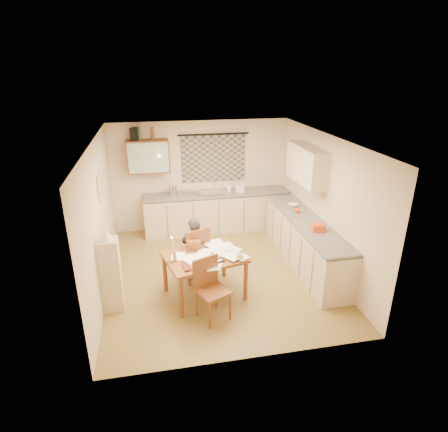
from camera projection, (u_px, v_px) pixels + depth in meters
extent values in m
cube|color=olive|center=(219.00, 273.00, 7.04)|extent=(4.00, 4.50, 0.02)
cube|color=white|center=(218.00, 139.00, 6.09)|extent=(4.00, 4.50, 0.02)
cube|color=beige|center=(201.00, 176.00, 8.61)|extent=(4.00, 0.02, 2.50)
cube|color=beige|center=(252.00, 278.00, 4.51)|extent=(4.00, 0.02, 2.50)
cube|color=beige|center=(99.00, 219.00, 6.20)|extent=(0.02, 4.50, 2.50)
cube|color=beige|center=(325.00, 203.00, 6.92)|extent=(0.02, 4.50, 2.50)
cube|color=navy|center=(214.00, 158.00, 8.48)|extent=(1.45, 0.03, 1.05)
cylinder|color=black|center=(213.00, 134.00, 8.26)|extent=(1.60, 0.04, 0.04)
cube|color=brown|center=(148.00, 156.00, 8.04)|extent=(0.90, 0.34, 0.70)
cube|color=#99B2A5|center=(148.00, 158.00, 7.88)|extent=(0.84, 0.02, 0.64)
cube|color=#C7AC8D|center=(307.00, 165.00, 7.16)|extent=(0.34, 1.30, 0.70)
cube|color=#EFDDC7|center=(101.00, 186.00, 6.40)|extent=(0.04, 0.50, 0.40)
cube|color=beige|center=(102.00, 186.00, 6.41)|extent=(0.01, 0.42, 0.32)
cube|color=#C7AC8D|center=(217.00, 213.00, 8.70)|extent=(3.30, 0.60, 0.86)
cube|color=#5B5855|center=(216.00, 194.00, 8.52)|extent=(3.30, 0.62, 0.04)
cube|color=#C7AC8D|center=(305.00, 243.00, 7.21)|extent=(0.60, 2.95, 0.86)
cube|color=#5B5855|center=(307.00, 221.00, 7.03)|extent=(0.62, 2.95, 0.04)
cube|color=white|center=(328.00, 270.00, 6.31)|extent=(0.56, 0.56, 0.84)
cube|color=black|center=(330.00, 247.00, 6.15)|extent=(0.53, 0.53, 0.03)
cube|color=silver|center=(213.00, 195.00, 8.51)|extent=(0.67, 0.62, 0.10)
cylinder|color=silver|center=(215.00, 185.00, 8.62)|extent=(0.03, 0.03, 0.28)
cube|color=silver|center=(191.00, 193.00, 8.40)|extent=(0.43, 0.39, 0.06)
cylinder|color=silver|center=(173.00, 190.00, 8.29)|extent=(0.21, 0.21, 0.24)
cylinder|color=white|center=(240.00, 188.00, 8.58)|extent=(0.28, 0.28, 0.16)
imported|color=white|center=(229.00, 187.00, 8.58)|extent=(0.09, 0.09, 0.18)
imported|color=white|center=(293.00, 205.00, 7.70)|extent=(0.24, 0.24, 0.05)
cube|color=#D6490F|center=(319.00, 228.00, 6.55)|extent=(0.25, 0.20, 0.12)
sphere|color=#D6490F|center=(297.00, 210.00, 7.35)|extent=(0.10, 0.10, 0.10)
cube|color=black|center=(135.00, 134.00, 7.81)|extent=(0.22, 0.24, 0.26)
cylinder|color=#195926|center=(139.00, 134.00, 7.83)|extent=(0.08, 0.08, 0.26)
cylinder|color=brown|center=(152.00, 134.00, 7.88)|extent=(0.07, 0.07, 0.26)
cube|color=brown|center=(204.00, 257.00, 6.09)|extent=(1.43, 1.22, 0.05)
cube|color=brown|center=(193.00, 253.00, 6.70)|extent=(0.61, 0.61, 0.04)
cube|color=brown|center=(199.00, 243.00, 6.43)|extent=(0.45, 0.23, 0.51)
cube|color=brown|center=(213.00, 292.00, 5.62)|extent=(0.58, 0.58, 0.04)
cube|color=brown|center=(206.00, 271.00, 5.67)|extent=(0.42, 0.22, 0.48)
imported|color=black|center=(194.00, 250.00, 6.59)|extent=(0.46, 0.33, 1.20)
cube|color=#C7AC8D|center=(111.00, 275.00, 5.80)|extent=(0.32, 0.30, 1.21)
cone|color=#EFDDC7|center=(105.00, 233.00, 5.53)|extent=(0.20, 0.20, 0.22)
cube|color=brown|center=(194.00, 245.00, 6.25)|extent=(0.23, 0.12, 0.16)
imported|color=white|center=(240.00, 257.00, 5.94)|extent=(0.21, 0.21, 0.10)
imported|color=maroon|center=(183.00, 267.00, 5.71)|extent=(0.25, 0.30, 0.03)
imported|color=#D6490F|center=(184.00, 263.00, 5.84)|extent=(0.17, 0.23, 0.02)
cube|color=#D6490F|center=(194.00, 267.00, 5.70)|extent=(0.14, 0.11, 0.04)
cube|color=black|center=(221.00, 262.00, 5.87)|extent=(0.14, 0.09, 0.02)
cylinder|color=silver|center=(175.00, 256.00, 5.87)|extent=(0.08, 0.08, 0.18)
cylinder|color=white|center=(173.00, 244.00, 5.81)|extent=(0.03, 0.03, 0.22)
sphere|color=#FFCC66|center=(171.00, 238.00, 5.75)|extent=(0.02, 0.02, 0.02)
cube|color=white|center=(226.00, 251.00, 6.22)|extent=(0.27, 0.33, 0.00)
cube|color=white|center=(215.00, 264.00, 5.81)|extent=(0.29, 0.35, 0.00)
cube|color=white|center=(196.00, 266.00, 5.76)|extent=(0.23, 0.31, 0.00)
cube|color=white|center=(212.00, 266.00, 5.76)|extent=(0.22, 0.30, 0.00)
cube|color=white|center=(178.00, 256.00, 6.04)|extent=(0.27, 0.33, 0.00)
cube|color=white|center=(204.00, 253.00, 6.15)|extent=(0.25, 0.32, 0.00)
cube|color=white|center=(211.00, 259.00, 5.96)|extent=(0.30, 0.35, 0.00)
cube|color=white|center=(215.00, 244.00, 6.45)|extent=(0.36, 0.36, 0.00)
cube|color=white|center=(232.00, 249.00, 6.27)|extent=(0.35, 0.36, 0.00)
cube|color=white|center=(217.00, 251.00, 6.21)|extent=(0.31, 0.36, 0.00)
cube|color=white|center=(220.00, 245.00, 6.42)|extent=(0.34, 0.36, 0.00)
cube|color=white|center=(240.00, 256.00, 6.02)|extent=(0.34, 0.36, 0.00)
cube|color=white|center=(202.00, 258.00, 5.96)|extent=(0.34, 0.36, 0.00)
cube|color=white|center=(201.00, 257.00, 6.00)|extent=(0.32, 0.36, 0.00)
cube|color=white|center=(214.00, 246.00, 6.35)|extent=(0.33, 0.36, 0.00)
cube|color=white|center=(218.00, 243.00, 6.46)|extent=(0.27, 0.34, 0.00)
cube|color=white|center=(227.00, 246.00, 6.34)|extent=(0.26, 0.33, 0.00)
cube|color=white|center=(190.00, 259.00, 5.92)|extent=(0.33, 0.36, 0.00)
cube|color=white|center=(231.00, 256.00, 6.00)|extent=(0.34, 0.36, 0.00)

